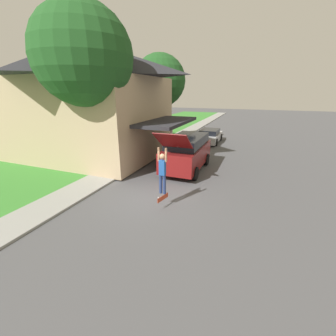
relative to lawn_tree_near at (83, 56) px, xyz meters
name	(u,v)px	position (x,y,z in m)	size (l,w,h in m)	color
ground_plane	(149,197)	(4.23, -1.49, -6.44)	(120.00, 120.00, 0.00)	#49494C
lawn	(94,151)	(-3.77, 4.51, -6.40)	(10.00, 80.00, 0.08)	#387F2D
sidewalk	(141,156)	(0.63, 4.51, -6.39)	(1.80, 80.00, 0.10)	gray
house	(87,99)	(-3.18, 3.59, -2.18)	(13.14, 8.69, 8.07)	tan
lawn_tree_near	(83,56)	(0.00, 0.00, 0.00)	(5.05, 5.05, 8.91)	brown
lawn_tree_far	(160,81)	(-0.03, 9.75, -0.78)	(4.63, 4.63, 7.92)	brown
suv_parked	(187,152)	(4.71, 2.95, -5.27)	(2.17, 5.51, 2.84)	maroon
car_down_street	(210,136)	(4.40, 11.66, -5.82)	(1.98, 4.43, 1.29)	#B7B7BC
skateboarder	(162,170)	(5.19, -2.09, -4.78)	(0.41, 0.23, 2.00)	navy
skateboard	(163,198)	(5.22, -2.14, -6.00)	(0.22, 0.76, 0.24)	#B73D23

